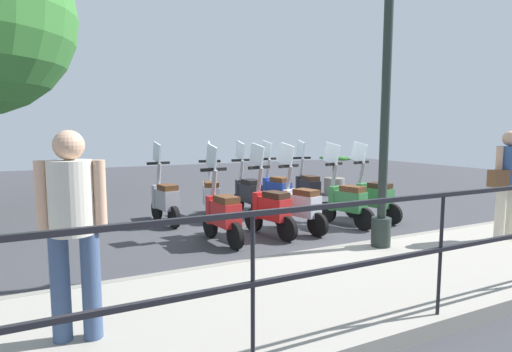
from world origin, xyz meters
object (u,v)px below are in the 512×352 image
Objects in this scene: lamp_post_near at (386,92)px; scooter_near_0 at (373,197)px; pedestrian_distant at (73,220)px; scooter_far_0 at (307,187)px; scooter_far_1 at (276,189)px; scooter_near_1 at (346,200)px; scooter_near_4 at (222,212)px; scooter_near_3 at (270,208)px; potted_palm at (334,178)px; scooter_far_2 at (248,192)px; scooter_far_4 at (165,199)px; scooter_far_3 at (211,195)px; scooter_near_2 at (300,205)px; pedestrian_with_bag at (507,177)px.

lamp_post_near is 3.06× the size of scooter_near_0.
pedestrian_distant reaches higher than scooter_far_0.
scooter_far_0 is at bearing -105.47° from scooter_far_1.
scooter_far_0 is (1.73, -0.30, 0.00)m from scooter_near_1.
scooter_near_3 is at bearing -94.81° from scooter_near_4.
potted_palm is 3.67m from scooter_far_2.
scooter_near_3 is 1.00× the size of scooter_far_4.
scooter_near_0 is 1.00× the size of scooter_near_1.
potted_palm is at bearing -47.16° from scooter_far_0.
pedestrian_distant is at bearing 163.62° from scooter_far_3.
lamp_post_near is 2.56m from scooter_near_3.
scooter_near_1 is at bearing -105.24° from scooter_near_2.
pedestrian_distant is 8.84m from potted_palm.
lamp_post_near is 4.14m from pedestrian_distant.
scooter_far_4 reaches higher than potted_palm.
pedestrian_with_bag is at bearing 174.41° from scooter_near_0.
scooter_near_2 is 1.45m from scooter_near_4.
scooter_near_2 is at bearing 135.45° from potted_palm.
scooter_far_4 is at bearing 87.46° from scooter_far_2.
potted_palm is at bearing -59.42° from scooter_near_2.
scooter_near_0 and scooter_far_2 have the same top height.
scooter_near_3 is 1.72m from scooter_far_2.
scooter_near_3 is (-3.20, 3.72, 0.04)m from potted_palm.
scooter_near_0 is at bearing -94.04° from scooter_near_4.
scooter_far_2 is at bearing 34.62° from scooter_near_0.
scooter_near_1 is 1.00× the size of scooter_far_1.
pedestrian_distant is 3.96m from scooter_near_3.
pedestrian_distant is at bearing 115.93° from scooter_near_3.
lamp_post_near reaches higher than scooter_near_4.
pedestrian_distant is 6.50m from scooter_far_0.
scooter_near_2 is 0.59m from scooter_near_3.
pedestrian_distant is 1.03× the size of scooter_near_3.
potted_palm is at bearing -30.53° from lamp_post_near.
scooter_far_1 is 1.52m from scooter_far_3.
lamp_post_near is 3.06× the size of scooter_far_1.
scooter_far_1 is 2.45m from scooter_far_4.
scooter_far_1 is 1.00× the size of scooter_far_2.
scooter_far_3 is (-0.05, 2.29, 0.00)m from scooter_far_0.
lamp_post_near is 3.06× the size of scooter_far_4.
potted_palm is at bearing -73.51° from scooter_far_1.
scooter_near_2 is (2.18, 2.16, -0.60)m from pedestrian_with_bag.
lamp_post_near reaches higher than scooter_near_0.
potted_palm is (5.35, -0.97, -0.63)m from pedestrian_with_bag.
pedestrian_distant is 1.03× the size of scooter_far_2.
scooter_near_4 is (-0.04, 2.42, 0.00)m from scooter_near_1.
pedestrian_with_bag is 5.03m from scooter_far_3.
scooter_far_2 is (-0.06, 1.50, 0.00)m from scooter_far_0.
scooter_near_3 is (2.52, -3.00, -0.60)m from pedestrian_distant.
scooter_near_2 and scooter_near_4 have the same top height.
potted_palm is 0.69× the size of scooter_far_0.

